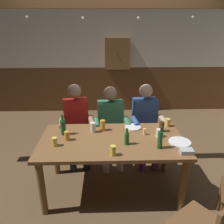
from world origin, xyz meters
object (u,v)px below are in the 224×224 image
at_px(table_candle, 145,132).
at_px(condiment_caddy, 187,151).
at_px(pint_glass_3, 159,133).
at_px(person_1, 111,123).
at_px(person_2, 146,122).
at_px(plate_0, 133,127).
at_px(pint_glass_4, 67,136).
at_px(dining_table, 112,147).
at_px(plate_1, 180,142).
at_px(bottle_1, 127,138).
at_px(bottle_0, 160,140).
at_px(pint_glass_7, 113,151).
at_px(pint_glass_1, 168,123).
at_px(person_0, 77,122).
at_px(pint_glass_6, 93,127).
at_px(bottle_2, 63,127).
at_px(pint_glass_0, 103,125).
at_px(pint_glass_2, 55,142).
at_px(pint_glass_5, 162,127).
at_px(wall_dart_cabinet, 117,54).

bearing_deg(table_candle, condiment_caddy, -49.98).
height_order(table_candle, pint_glass_3, pint_glass_3).
bearing_deg(person_1, person_2, 176.11).
xyz_separation_m(plate_0, pint_glass_4, (-0.83, -0.31, 0.05)).
bearing_deg(dining_table, plate_1, -7.35).
bearing_deg(bottle_1, bottle_0, -15.24).
distance_m(dining_table, pint_glass_7, 0.38).
xyz_separation_m(plate_0, bottle_0, (0.24, -0.54, 0.10)).
height_order(bottle_0, pint_glass_1, bottle_0).
height_order(person_0, pint_glass_6, person_0).
relative_size(person_1, person_2, 0.97).
relative_size(bottle_0, pint_glass_3, 2.60).
xyz_separation_m(person_2, bottle_1, (-0.37, -0.80, 0.16)).
distance_m(plate_0, pint_glass_6, 0.54).
bearing_deg(person_0, condiment_caddy, 131.73).
bearing_deg(bottle_2, pint_glass_6, 8.27).
height_order(table_candle, bottle_0, bottle_0).
relative_size(table_candle, pint_glass_6, 0.61).
height_order(plate_0, pint_glass_6, pint_glass_6).
distance_m(person_1, pint_glass_0, 0.47).
bearing_deg(pint_glass_2, plate_0, 25.26).
height_order(person_0, pint_glass_0, person_0).
bearing_deg(condiment_caddy, bottle_0, 155.73).
distance_m(plate_0, bottle_1, 0.46).
relative_size(plate_0, pint_glass_4, 1.95).
bearing_deg(person_0, bottle_1, 119.89).
bearing_deg(condiment_caddy, person_1, 127.78).
bearing_deg(pint_glass_3, bottle_2, 175.19).
bearing_deg(pint_glass_6, person_2, 31.69).
bearing_deg(pint_glass_5, pint_glass_0, 175.73).
bearing_deg(bottle_1, condiment_caddy, -19.18).
relative_size(person_2, wall_dart_cabinet, 1.76).
distance_m(dining_table, table_candle, 0.45).
relative_size(pint_glass_3, pint_glass_7, 0.91).
distance_m(person_0, pint_glass_3, 1.27).
relative_size(person_1, pint_glass_2, 11.54).
bearing_deg(pint_glass_1, dining_table, -155.67).
relative_size(pint_glass_1, pint_glass_3, 1.08).
bearing_deg(pint_glass_4, pint_glass_1, 14.80).
xyz_separation_m(bottle_2, pint_glass_7, (0.60, -0.50, -0.05)).
distance_m(pint_glass_5, wall_dart_cabinet, 2.73).
distance_m(bottle_1, pint_glass_2, 0.82).
distance_m(bottle_0, pint_glass_3, 0.28).
distance_m(condiment_caddy, pint_glass_6, 1.16).
xyz_separation_m(bottle_0, bottle_2, (-1.13, 0.37, -0.00)).
distance_m(pint_glass_1, pint_glass_7, 1.03).
bearing_deg(bottle_2, pint_glass_2, -100.29).
height_order(pint_glass_4, wall_dart_cabinet, wall_dart_cabinet).
distance_m(table_candle, pint_glass_6, 0.66).
relative_size(person_1, plate_1, 4.62).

